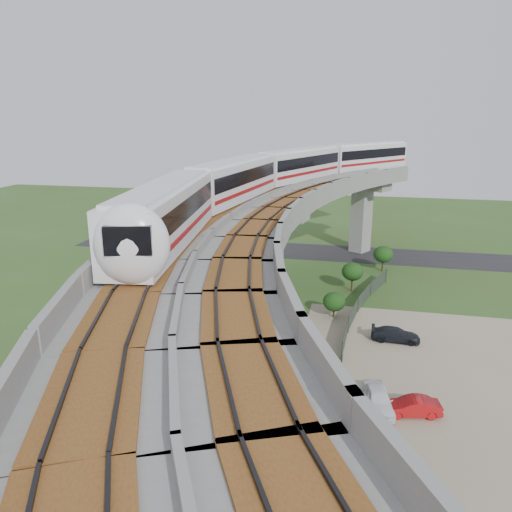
% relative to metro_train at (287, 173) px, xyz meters
% --- Properties ---
extents(ground, '(160.00, 160.00, 0.00)m').
position_rel_metro_train_xyz_m(ground, '(-1.94, -13.70, -12.31)').
color(ground, '#374F1F').
rests_on(ground, ground).
extents(dirt_lot, '(18.00, 26.00, 0.04)m').
position_rel_metro_train_xyz_m(dirt_lot, '(12.06, -15.70, -12.29)').
color(dirt_lot, gray).
rests_on(dirt_lot, ground).
extents(asphalt_road, '(60.00, 8.00, 0.03)m').
position_rel_metro_train_xyz_m(asphalt_road, '(-1.94, 16.30, -12.29)').
color(asphalt_road, '#232326').
rests_on(asphalt_road, ground).
extents(viaduct, '(19.58, 73.98, 11.40)m').
position_rel_metro_train_xyz_m(viaduct, '(1.90, -13.70, -3.26)').
color(viaduct, '#99968E').
rests_on(viaduct, ground).
extents(metro_train, '(18.87, 59.64, 3.64)m').
position_rel_metro_train_xyz_m(metro_train, '(0.00, 0.00, 0.00)').
color(metro_train, white).
rests_on(metro_train, ground).
extents(fence, '(3.87, 38.73, 1.50)m').
position_rel_metro_train_xyz_m(fence, '(7.81, -13.70, -11.56)').
color(fence, '#2D382D').
rests_on(fence, ground).
extents(tree_0, '(2.28, 2.28, 3.01)m').
position_rel_metro_train_xyz_m(tree_0, '(9.98, 9.64, -10.27)').
color(tree_0, '#382314').
rests_on(tree_0, ground).
extents(tree_1, '(2.21, 2.21, 3.08)m').
position_rel_metro_train_xyz_m(tree_1, '(6.70, 1.85, -10.18)').
color(tree_1, '#382314').
rests_on(tree_1, ground).
extents(tree_2, '(2.04, 2.04, 2.42)m').
position_rel_metro_train_xyz_m(tree_2, '(5.35, -5.66, -10.77)').
color(tree_2, '#382314').
rests_on(tree_2, ground).
extents(tree_3, '(2.77, 2.77, 3.05)m').
position_rel_metro_train_xyz_m(tree_3, '(4.04, -16.51, -10.44)').
color(tree_3, '#382314').
rests_on(tree_3, ground).
extents(tree_4, '(2.46, 2.46, 2.83)m').
position_rel_metro_train_xyz_m(tree_4, '(4.87, -21.46, -10.53)').
color(tree_4, '#382314').
rests_on(tree_4, ground).
extents(tree_5, '(2.31, 2.31, 2.91)m').
position_rel_metro_train_xyz_m(tree_5, '(6.48, -29.27, -10.38)').
color(tree_5, '#382314').
rests_on(tree_5, ground).
extents(car_white, '(2.25, 4.16, 1.34)m').
position_rel_metro_train_xyz_m(car_white, '(9.06, -19.78, -11.60)').
color(car_white, white).
rests_on(car_white, dirt_lot).
extents(car_red, '(3.67, 1.89, 1.15)m').
position_rel_metro_train_xyz_m(car_red, '(11.06, -20.06, -11.69)').
color(car_red, '#A80F12').
rests_on(car_red, dirt_lot).
extents(car_dark, '(3.90, 1.66, 1.12)m').
position_rel_metro_train_xyz_m(car_dark, '(10.59, -9.53, -11.71)').
color(car_dark, black).
rests_on(car_dark, dirt_lot).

